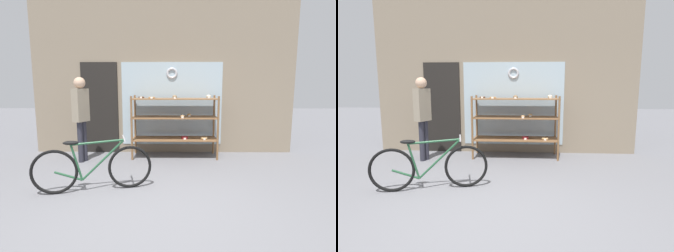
{
  "view_description": "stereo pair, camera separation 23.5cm",
  "coord_description": "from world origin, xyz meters",
  "views": [
    {
      "loc": [
        0.19,
        -3.21,
        1.57
      ],
      "look_at": [
        0.13,
        1.3,
        0.88
      ],
      "focal_mm": 28.0,
      "sensor_mm": 36.0,
      "label": 1
    },
    {
      "loc": [
        0.42,
        -3.2,
        1.57
      ],
      "look_at": [
        0.13,
        1.3,
        0.88
      ],
      "focal_mm": 28.0,
      "sensor_mm": 36.0,
      "label": 2
    }
  ],
  "objects": [
    {
      "name": "ground_plane",
      "position": [
        0.0,
        0.0,
        0.0
      ],
      "size": [
        30.0,
        30.0,
        0.0
      ],
      "primitive_type": "plane",
      "color": "slate"
    },
    {
      "name": "storefront_facade",
      "position": [
        -0.03,
        2.92,
        1.79
      ],
      "size": [
        6.03,
        0.13,
        3.67
      ],
      "color": "gray",
      "rests_on": "ground_plane"
    },
    {
      "name": "display_case",
      "position": [
        0.27,
        2.49,
        0.84
      ],
      "size": [
        1.86,
        0.6,
        1.37
      ],
      "color": "brown",
      "rests_on": "ground_plane"
    },
    {
      "name": "bicycle",
      "position": [
        -0.98,
        0.54,
        0.36
      ],
      "size": [
        1.72,
        0.57,
        0.8
      ],
      "rotation": [
        0.0,
        0.0,
        0.24
      ],
      "color": "black",
      "rests_on": "ground_plane"
    },
    {
      "name": "pedestrian",
      "position": [
        -1.66,
        2.08,
        1.04
      ],
      "size": [
        0.3,
        0.37,
        1.74
      ],
      "rotation": [
        0.0,
        0.0,
        1.13
      ],
      "color": "#282833",
      "rests_on": "ground_plane"
    }
  ]
}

